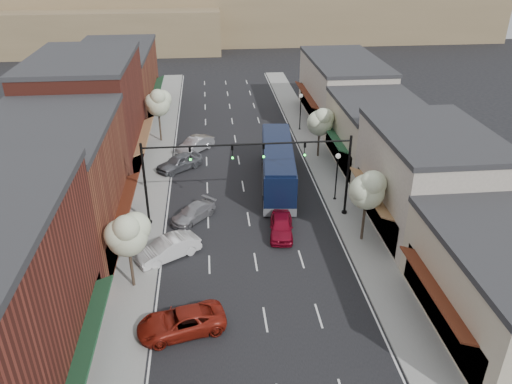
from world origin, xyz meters
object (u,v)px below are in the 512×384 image
object	(u,v)px
signal_mast_left	(175,171)
parked_car_b	(168,249)
tree_left_near	(127,233)
parked_car_e	(195,145)
red_hatchback	(281,226)
parked_car_c	(193,213)
coach_bus	(278,165)
lamp_post_far	(301,106)
parked_car_d	(179,162)
tree_right_near	(368,189)
tree_left_far	(158,102)
parked_car_a	(181,322)
tree_right_far	(321,121)
signal_mast_right	(319,165)
lamp_post_near	(337,169)

from	to	relation	value
signal_mast_left	parked_car_b	world-z (taller)	signal_mast_left
signal_mast_left	tree_left_near	bearing A→B (deg)	-108.10
parked_car_e	red_hatchback	bearing A→B (deg)	-27.47
parked_car_c	parked_car_e	xyz separation A→B (m)	(0.00, 14.34, 0.15)
coach_bus	red_hatchback	distance (m)	8.72
signal_mast_left	lamp_post_far	bearing A→B (deg)	56.14
parked_car_d	tree_right_near	bearing A→B (deg)	7.42
tree_left_far	lamp_post_far	size ratio (longest dim) A/B	1.38
coach_bus	parked_car_d	world-z (taller)	coach_bus
tree_right_near	coach_bus	world-z (taller)	tree_right_near
lamp_post_far	parked_car_a	world-z (taller)	lamp_post_far
tree_left_far	tree_right_far	bearing A→B (deg)	-19.87
signal_mast_right	lamp_post_near	world-z (taller)	signal_mast_right
tree_right_near	red_hatchback	distance (m)	7.22
parked_car_b	parked_car_c	distance (m)	5.52
lamp_post_near	parked_car_b	world-z (taller)	lamp_post_near
tree_right_near	parked_car_b	xyz separation A→B (m)	(-14.55, -0.79, -3.68)
parked_car_e	parked_car_c	bearing A→B (deg)	-48.96
tree_left_far	parked_car_e	world-z (taller)	tree_left_far
parked_car_d	parked_car_e	xyz separation A→B (m)	(1.46, 4.50, -0.03)
lamp_post_near	red_hatchback	size ratio (longest dim) A/B	1.02
lamp_post_near	parked_car_e	size ratio (longest dim) A/B	0.95
signal_mast_left	tree_left_far	xyz separation A→B (m)	(-2.63, 17.95, -0.02)
coach_bus	parked_car_a	bearing A→B (deg)	-108.16
parked_car_d	parked_car_e	size ratio (longest dim) A/B	1.01
parked_car_e	parked_car_d	bearing A→B (deg)	-66.96
lamp_post_far	tree_right_near	bearing A→B (deg)	-88.70
tree_right_far	coach_bus	size ratio (longest dim) A/B	0.43
tree_left_far	parked_car_d	distance (m)	8.89
tree_right_near	lamp_post_far	distance (m)	24.11
tree_left_near	parked_car_b	size ratio (longest dim) A/B	1.21
lamp_post_near	parked_car_d	bearing A→B (deg)	150.61
parked_car_b	signal_mast_right	bearing A→B (deg)	81.15
parked_car_c	parked_car_a	bearing A→B (deg)	-50.93
lamp_post_far	red_hatchback	size ratio (longest dim) A/B	1.02
parked_car_e	signal_mast_left	bearing A→B (deg)	-53.38
coach_bus	parked_car_a	xyz separation A→B (m)	(-8.20, -18.54, -1.28)
tree_left_near	parked_car_a	size ratio (longest dim) A/B	1.11
coach_bus	parked_car_c	bearing A→B (deg)	-138.03
signal_mast_left	parked_car_d	bearing A→B (deg)	91.80
signal_mast_right	parked_car_d	bearing A→B (deg)	138.47
lamp_post_near	parked_car_a	distance (m)	19.86
lamp_post_near	parked_car_e	world-z (taller)	lamp_post_near
tree_left_far	tree_right_near	bearing A→B (deg)	-52.96
parked_car_b	parked_car_c	xyz separation A→B (m)	(1.72, 5.24, -0.15)
tree_right_near	tree_left_near	world-z (taller)	tree_right_near
red_hatchback	parked_car_c	world-z (taller)	red_hatchback
signal_mast_right	tree_left_near	xyz separation A→B (m)	(-13.87, -8.05, -0.40)
lamp_post_near	tree_right_far	bearing A→B (deg)	86.69
tree_left_far	parked_car_a	bearing A→B (deg)	-83.91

